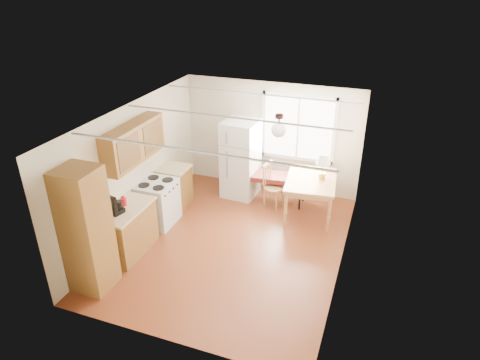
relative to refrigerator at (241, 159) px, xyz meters
The scene contains 11 objects.
room_shell 2.01m from the refrigerator, 74.55° to the right, with size 4.60×5.60×2.62m.
kitchen_run 2.80m from the refrigerator, 115.11° to the right, with size 0.65×3.40×2.20m.
window_unit 1.43m from the refrigerator, 26.85° to the left, with size 1.64×0.05×1.51m.
pendant_light 2.37m from the refrigerator, 50.80° to the right, with size 0.26×0.26×0.40m.
refrigerator is the anchor object (origin of this frame).
bench 0.90m from the refrigerator, ahead, with size 1.42×0.64×0.64m.
dining_table 1.69m from the refrigerator, 11.70° to the right, with size 1.13×1.42×0.82m.
chair 0.87m from the refrigerator, 17.69° to the right, with size 0.46×0.45×0.97m.
table_lamp 1.89m from the refrigerator, ahead, with size 0.30×0.30×0.52m.
coffee_maker 3.20m from the refrigerator, 111.97° to the right, with size 0.24×0.28×0.37m.
kettle 2.94m from the refrigerator, 114.84° to the right, with size 0.10×0.10×0.20m.
Camera 1 is at (2.41, -6.25, 4.68)m, focal length 32.00 mm.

